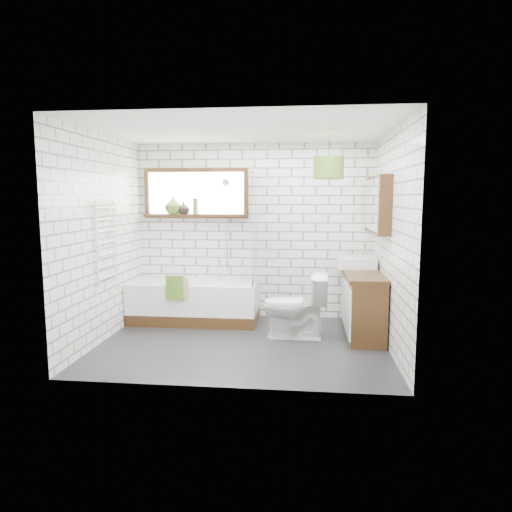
# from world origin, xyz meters

# --- Properties ---
(floor) EXTENTS (3.40, 2.60, 0.01)m
(floor) POSITION_xyz_m (0.00, 0.00, -0.01)
(floor) COLOR black
(floor) RESTS_ON ground
(ceiling) EXTENTS (3.40, 2.60, 0.01)m
(ceiling) POSITION_xyz_m (0.00, 0.00, 2.50)
(ceiling) COLOR white
(ceiling) RESTS_ON ground
(wall_back) EXTENTS (3.40, 0.01, 2.50)m
(wall_back) POSITION_xyz_m (0.00, 1.30, 1.25)
(wall_back) COLOR white
(wall_back) RESTS_ON ground
(wall_front) EXTENTS (3.40, 0.01, 2.50)m
(wall_front) POSITION_xyz_m (0.00, -1.30, 1.25)
(wall_front) COLOR white
(wall_front) RESTS_ON ground
(wall_left) EXTENTS (0.01, 2.60, 2.50)m
(wall_left) POSITION_xyz_m (-1.70, 0.00, 1.25)
(wall_left) COLOR white
(wall_left) RESTS_ON ground
(wall_right) EXTENTS (0.01, 2.60, 2.50)m
(wall_right) POSITION_xyz_m (1.70, 0.00, 1.25)
(wall_right) COLOR white
(wall_right) RESTS_ON ground
(window) EXTENTS (1.52, 0.16, 0.68)m
(window) POSITION_xyz_m (-0.85, 1.26, 1.80)
(window) COLOR black
(window) RESTS_ON wall_back
(towel_radiator) EXTENTS (0.06, 0.52, 1.00)m
(towel_radiator) POSITION_xyz_m (-1.66, 0.00, 1.20)
(towel_radiator) COLOR white
(towel_radiator) RESTS_ON wall_left
(mirror_cabinet) EXTENTS (0.16, 1.20, 0.70)m
(mirror_cabinet) POSITION_xyz_m (1.62, 0.60, 1.65)
(mirror_cabinet) COLOR black
(mirror_cabinet) RESTS_ON wall_right
(shower_riser) EXTENTS (0.02, 0.02, 1.30)m
(shower_riser) POSITION_xyz_m (-0.40, 1.26, 1.35)
(shower_riser) COLOR silver
(shower_riser) RESTS_ON wall_back
(bathtub) EXTENTS (1.77, 0.78, 0.57)m
(bathtub) POSITION_xyz_m (-0.81, 0.91, 0.29)
(bathtub) COLOR white
(bathtub) RESTS_ON floor
(shower_screen) EXTENTS (0.02, 0.72, 1.50)m
(shower_screen) POSITION_xyz_m (0.06, 0.91, 1.32)
(shower_screen) COLOR white
(shower_screen) RESTS_ON bathtub
(towel_green) EXTENTS (0.24, 0.07, 0.33)m
(towel_green) POSITION_xyz_m (-0.97, 0.52, 0.55)
(towel_green) COLOR #486F21
(towel_green) RESTS_ON bathtub
(towel_beige) EXTENTS (0.21, 0.05, 0.27)m
(towel_beige) POSITION_xyz_m (-0.89, 0.52, 0.55)
(towel_beige) COLOR tan
(towel_beige) RESTS_ON bathtub
(vanity) EXTENTS (0.45, 1.40, 0.80)m
(vanity) POSITION_xyz_m (1.48, 0.59, 0.40)
(vanity) COLOR black
(vanity) RESTS_ON floor
(basin) EXTENTS (0.51, 0.44, 0.15)m
(basin) POSITION_xyz_m (1.42, 0.93, 0.87)
(basin) COLOR white
(basin) RESTS_ON vanity
(tap) EXTENTS (0.03, 0.03, 0.15)m
(tap) POSITION_xyz_m (1.58, 0.93, 0.92)
(tap) COLOR silver
(tap) RESTS_ON vanity
(toilet) EXTENTS (0.47, 0.80, 0.81)m
(toilet) POSITION_xyz_m (0.61, 0.29, 0.40)
(toilet) COLOR white
(toilet) RESTS_ON floor
(vase_olive) EXTENTS (0.27, 0.27, 0.26)m
(vase_olive) POSITION_xyz_m (-1.18, 1.23, 1.61)
(vase_olive) COLOR #4E7423
(vase_olive) RESTS_ON window
(vase_dark) EXTENTS (0.19, 0.19, 0.18)m
(vase_dark) POSITION_xyz_m (-1.03, 1.23, 1.57)
(vase_dark) COLOR black
(vase_dark) RESTS_ON window
(bottle) EXTENTS (0.09, 0.09, 0.23)m
(bottle) POSITION_xyz_m (-0.85, 1.23, 1.59)
(bottle) COLOR #4E7423
(bottle) RESTS_ON window
(pendant) EXTENTS (0.37, 0.37, 0.27)m
(pendant) POSITION_xyz_m (1.00, 0.47, 2.10)
(pendant) COLOR #486F21
(pendant) RESTS_ON ceiling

